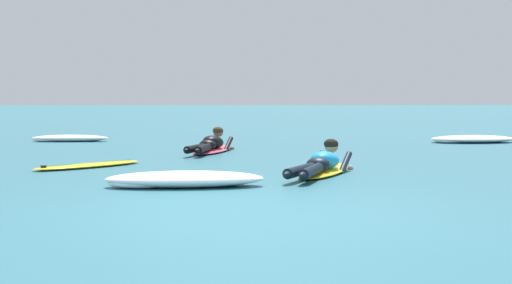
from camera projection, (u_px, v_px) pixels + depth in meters
name	position (u px, v px, depth m)	size (l,w,h in m)	color
ground_plane	(234.00, 144.00, 17.22)	(120.00, 120.00, 0.00)	#2D6B7A
surfer_near	(322.00, 165.00, 10.63)	(1.32, 2.50, 0.55)	yellow
surfer_far	(211.00, 145.00, 14.71)	(1.01, 2.54, 0.54)	#E54C66
drifting_surfboard	(87.00, 165.00, 11.74)	(1.72, 1.74, 0.16)	yellow
whitewater_front	(185.00, 179.00, 9.26)	(2.02, 0.81, 0.20)	white
whitewater_mid_left	(473.00, 139.00, 17.74)	(2.14, 1.24, 0.18)	white
whitewater_mid_right	(70.00, 138.00, 18.10)	(1.87, 0.59, 0.17)	white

